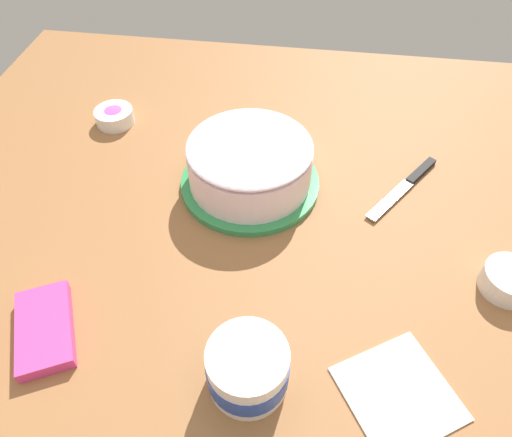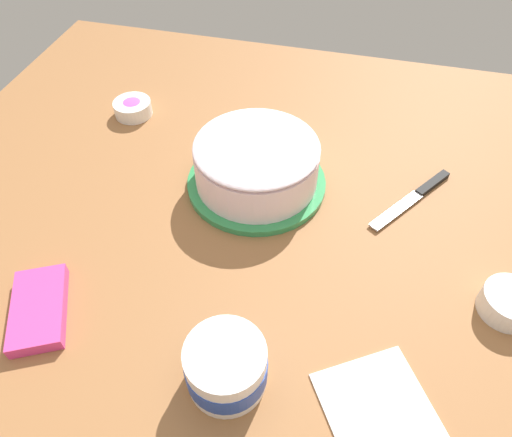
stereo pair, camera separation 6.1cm
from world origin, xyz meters
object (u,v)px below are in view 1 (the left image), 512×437
at_px(sprinkle_bowl_rainbow, 114,116).
at_px(paper_napkin, 399,393).
at_px(spreading_knife, 409,183).
at_px(sprinkle_bowl_orange, 509,280).
at_px(frosting_tub, 248,368).
at_px(candy_box_lower, 45,329).
at_px(frosted_cake, 250,165).

xyz_separation_m(sprinkle_bowl_rainbow, paper_napkin, (-0.57, -0.63, -0.02)).
xyz_separation_m(spreading_knife, sprinkle_bowl_orange, (-0.24, -0.15, 0.02)).
bearing_deg(frosting_tub, candy_box_lower, 84.22).
bearing_deg(frosted_cake, frosting_tub, -171.76).
xyz_separation_m(frosting_tub, sprinkle_bowl_orange, (0.23, -0.41, -0.02)).
bearing_deg(candy_box_lower, spreading_knife, -80.94).
bearing_deg(frosted_cake, sprinkle_bowl_rainbow, 64.55).
bearing_deg(sprinkle_bowl_orange, sprinkle_bowl_rainbow, 66.67).
xyz_separation_m(spreading_knife, sprinkle_bowl_rainbow, (0.12, 0.67, 0.01)).
height_order(spreading_knife, candy_box_lower, candy_box_lower).
height_order(frosting_tub, sprinkle_bowl_orange, frosting_tub).
distance_m(spreading_knife, sprinkle_bowl_rainbow, 0.69).
bearing_deg(frosting_tub, sprinkle_bowl_orange, -61.07).
bearing_deg(paper_napkin, spreading_knife, -5.79).
distance_m(spreading_knife, candy_box_lower, 0.74).
bearing_deg(frosting_tub, spreading_knife, -29.86).
height_order(frosted_cake, sprinkle_bowl_orange, frosted_cake).
xyz_separation_m(frosted_cake, paper_napkin, (-0.40, -0.28, -0.05)).
xyz_separation_m(frosting_tub, spreading_knife, (0.46, -0.27, -0.04)).
relative_size(sprinkle_bowl_rainbow, paper_napkin, 0.60).
height_order(spreading_knife, paper_napkin, spreading_knife).
bearing_deg(frosted_cake, paper_napkin, -145.20).
height_order(spreading_knife, sprinkle_bowl_orange, sprinkle_bowl_orange).
bearing_deg(sprinkle_bowl_orange, candy_box_lower, 104.64).
bearing_deg(paper_napkin, candy_box_lower, 87.79).
bearing_deg(sprinkle_bowl_orange, frosting_tub, 118.93).
distance_m(spreading_knife, sprinkle_bowl_orange, 0.28).
relative_size(spreading_knife, sprinkle_bowl_orange, 2.22).
relative_size(spreading_knife, sprinkle_bowl_rainbow, 2.28).
relative_size(sprinkle_bowl_rainbow, sprinkle_bowl_orange, 0.97).
bearing_deg(sprinkle_bowl_orange, paper_napkin, 138.34).
xyz_separation_m(frosted_cake, spreading_knife, (0.05, -0.33, -0.05)).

